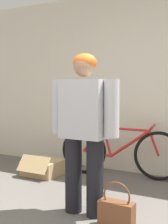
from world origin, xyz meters
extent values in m
cube|color=beige|center=(0.00, 2.68, 1.30)|extent=(8.00, 0.06, 2.60)
cylinder|color=black|center=(-0.45, 1.00, 0.37)|extent=(0.16, 0.16, 0.75)
cylinder|color=black|center=(-0.21, 1.00, 0.37)|extent=(0.16, 0.16, 0.75)
cube|color=#B2B2B7|center=(-0.33, 1.00, 1.03)|extent=(0.44, 0.25, 0.56)
cylinder|color=#B2B2B7|center=(-0.62, 1.00, 1.04)|extent=(0.14, 0.14, 0.53)
cylinder|color=#B2B2B7|center=(-0.04, 1.00, 1.04)|extent=(0.14, 0.14, 0.53)
sphere|color=#A37556|center=(-0.33, 1.00, 1.43)|extent=(0.20, 0.20, 0.20)
ellipsoid|color=orange|center=(-0.33, 1.02, 1.47)|extent=(0.23, 0.21, 0.17)
torus|color=black|center=(-1.02, 2.26, 0.33)|extent=(0.66, 0.15, 0.66)
torus|color=black|center=(0.01, 2.43, 0.33)|extent=(0.66, 0.15, 0.66)
cylinder|color=red|center=(-0.82, 2.29, 0.30)|extent=(0.40, 0.10, 0.08)
cylinder|color=red|center=(-0.87, 2.28, 0.50)|extent=(0.32, 0.09, 0.37)
cylinder|color=red|center=(-0.68, 2.31, 0.48)|extent=(0.14, 0.06, 0.40)
cylinder|color=red|center=(-0.37, 2.37, 0.47)|extent=(0.55, 0.13, 0.41)
cylinder|color=red|center=(-0.42, 2.36, 0.67)|extent=(0.63, 0.14, 0.05)
cylinder|color=red|center=(-0.05, 2.42, 0.49)|extent=(0.16, 0.06, 0.34)
cylinder|color=red|center=(-0.09, 2.41, 0.69)|extent=(0.07, 0.04, 0.08)
cylinder|color=red|center=(-0.07, 2.42, 0.72)|extent=(0.10, 0.46, 0.02)
ellipsoid|color=black|center=(-0.73, 2.31, 0.70)|extent=(0.23, 0.12, 0.05)
cube|color=brown|center=(0.07, 0.86, 0.12)|extent=(0.31, 0.13, 0.24)
torus|color=brown|center=(0.07, 0.86, 0.29)|extent=(0.25, 0.02, 0.25)
cube|color=tan|center=(-1.49, 1.93, 0.10)|extent=(0.49, 0.46, 0.21)
cube|color=tan|center=(-1.49, 1.70, 0.20)|extent=(0.47, 0.16, 0.20)
camera|label=1|loc=(1.09, -1.60, 1.24)|focal=50.00mm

